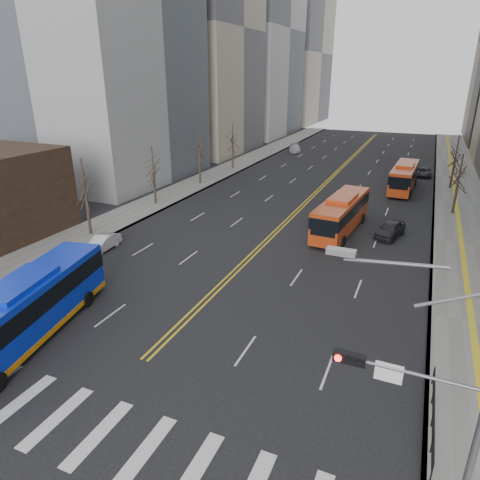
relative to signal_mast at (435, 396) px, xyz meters
The scene contains 16 objects.
ground 14.73m from the signal_mast, behind, with size 220.00×220.00×0.00m, color black.
sidewalk_right 43.43m from the signal_mast, 85.04° to the left, with size 7.00×130.00×0.15m, color gray.
sidewalk_left 52.80m from the signal_mast, 125.14° to the left, with size 5.00×130.00×0.15m, color gray.
crosswalk 14.73m from the signal_mast, behind, with size 26.70×4.00×0.01m.
centerline 54.98m from the signal_mast, 104.56° to the left, with size 0.55×100.00×0.01m.
office_towers 70.52m from the signal_mast, 101.59° to the left, with size 83.00×134.00×58.00m.
signal_mast is the anchor object (origin of this frame).
pedestrian_railing 5.71m from the signal_mast, 82.40° to the left, with size 0.06×6.06×1.02m.
street_trees 38.71m from the signal_mast, 122.76° to the left, with size 35.20×47.20×7.60m.
blue_bus 21.33m from the signal_mast, behind, with size 5.50×13.43×3.80m.
red_bus_near 28.69m from the signal_mast, 106.35° to the left, with size 3.58×11.57×3.61m.
red_bus_far 46.88m from the signal_mast, 94.40° to the left, with size 3.20×11.36×3.57m.
car_white 30.21m from the signal_mast, 151.11° to the left, with size 1.39×3.98×1.31m, color silver.
car_dark_mid 28.39m from the signal_mast, 97.02° to the left, with size 1.77×4.41×1.50m, color black.
car_silver 73.90m from the signal_mast, 109.93° to the left, with size 2.09×5.13×1.49m, color #ADADB3.
car_dark_far 56.80m from the signal_mast, 91.28° to the left, with size 2.05×4.44×1.23m, color black.
Camera 1 is at (12.38, -10.49, 14.49)m, focal length 32.00 mm.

